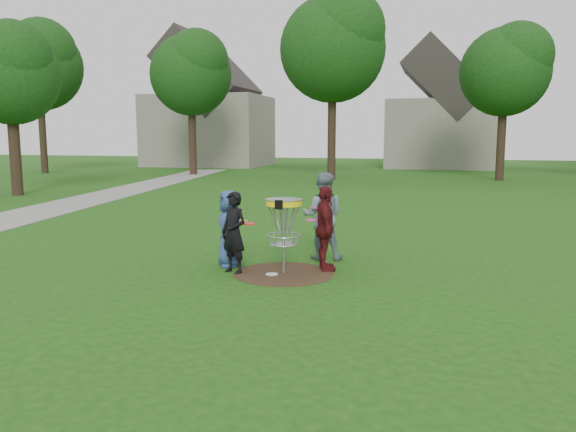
% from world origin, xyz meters
% --- Properties ---
extents(ground, '(100.00, 100.00, 0.00)m').
position_xyz_m(ground, '(0.00, 0.00, 0.00)').
color(ground, '#19470F').
rests_on(ground, ground).
extents(dirt_patch, '(1.80, 1.80, 0.01)m').
position_xyz_m(dirt_patch, '(0.00, 0.00, 0.00)').
color(dirt_patch, '#47331E').
rests_on(dirt_patch, ground).
extents(concrete_path, '(7.75, 39.92, 0.02)m').
position_xyz_m(concrete_path, '(-10.00, 8.00, 0.01)').
color(concrete_path, '#9E9E99').
rests_on(concrete_path, ground).
extents(player_blue, '(0.75, 0.84, 1.44)m').
position_xyz_m(player_blue, '(-1.14, 0.34, 0.72)').
color(player_blue, '#2F4B83').
rests_on(player_blue, ground).
extents(player_black, '(0.63, 0.54, 1.46)m').
position_xyz_m(player_black, '(-0.89, -0.13, 0.73)').
color(player_black, black).
rests_on(player_black, ground).
extents(player_grey, '(0.90, 0.73, 1.73)m').
position_xyz_m(player_grey, '(0.43, 1.39, 0.86)').
color(player_grey, slate).
rests_on(player_grey, ground).
extents(player_maroon, '(0.64, 0.98, 1.55)m').
position_xyz_m(player_maroon, '(0.66, 0.45, 0.77)').
color(player_maroon, '#561315').
rests_on(player_maroon, ground).
extents(disc_on_grass, '(0.22, 0.22, 0.02)m').
position_xyz_m(disc_on_grass, '(-0.18, -0.13, 0.01)').
color(disc_on_grass, silver).
rests_on(disc_on_grass, ground).
extents(disc_golf_basket, '(0.66, 0.67, 1.38)m').
position_xyz_m(disc_golf_basket, '(0.00, -0.00, 1.02)').
color(disc_golf_basket, '#9EA0A5').
rests_on(disc_golf_basket, ground).
extents(held_discs, '(1.52, 1.43, 0.20)m').
position_xyz_m(held_discs, '(-0.18, 0.39, 0.95)').
color(held_discs, yellow).
rests_on(held_discs, ground).
extents(tree_row, '(51.20, 17.42, 9.90)m').
position_xyz_m(tree_row, '(0.44, 20.67, 6.21)').
color(tree_row, '#38281C').
rests_on(tree_row, ground).
extents(house_row, '(44.50, 10.65, 11.62)m').
position_xyz_m(house_row, '(4.78, 33.07, 4.14)').
color(house_row, gray).
rests_on(house_row, ground).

